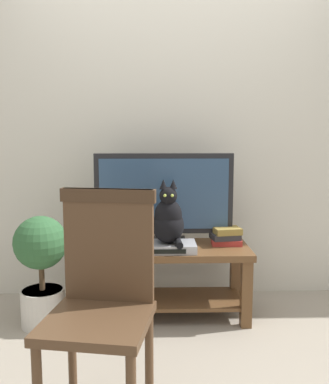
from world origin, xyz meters
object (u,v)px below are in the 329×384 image
potted_plant (41,264)px  cat (168,220)px  tv (164,196)px  media_box (168,247)px  tv_stand (164,269)px  book_stack (226,236)px  wooden_chair (103,291)px

potted_plant → cat: bearing=0.7°
tv → cat: tv is taller
media_box → potted_plant: (-0.83, -0.02, -0.10)m
tv_stand → potted_plant: potted_plant is taller
tv_stand → cat: cat is taller
book_stack → tv_stand: bearing=-174.3°
tv_stand → media_box: media_box is taller
tv_stand → book_stack: (0.43, 0.04, 0.22)m
tv → book_stack: tv is taller
tv_stand → wooden_chair: (-0.30, -1.06, 0.25)m
tv → media_box: size_ratio=2.62×
media_box → book_stack: 0.44m
book_stack → media_box: bearing=-160.1°
tv_stand → potted_plant: (-0.81, -0.13, 0.08)m
tv_stand → book_stack: size_ratio=5.27×
potted_plant → wooden_chair: bearing=-61.3°
media_box → tv: bearing=96.2°
tv → potted_plant: (-0.81, -0.22, -0.41)m
media_box → cat: cat is taller
potted_plant → media_box: bearing=1.5°
cat → potted_plant: size_ratio=0.58×
tv_stand → cat: size_ratio=2.73×
cat → potted_plant: 0.88m
wooden_chair → book_stack: wooden_chair is taller
media_box → wooden_chair: bearing=-108.4°
cat → tv_stand: bearing=101.0°
tv_stand → potted_plant: 0.82m
book_stack → potted_plant: potted_plant is taller
wooden_chair → cat: bearing=71.3°
tv_stand → book_stack: 0.48m
wooden_chair → book_stack: (0.73, 1.10, -0.03)m
tv → media_box: (0.02, -0.20, -0.31)m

